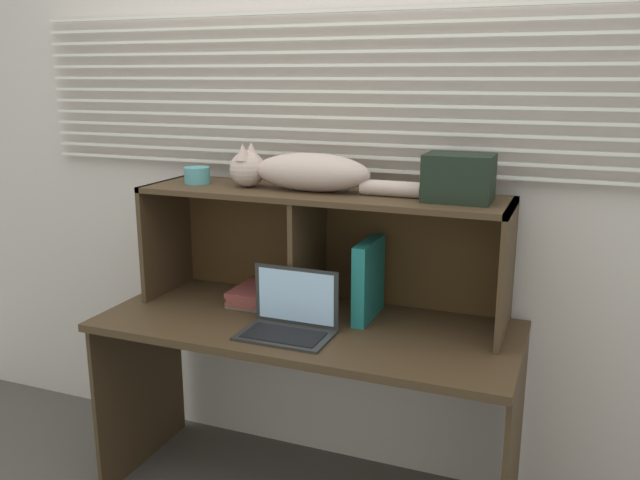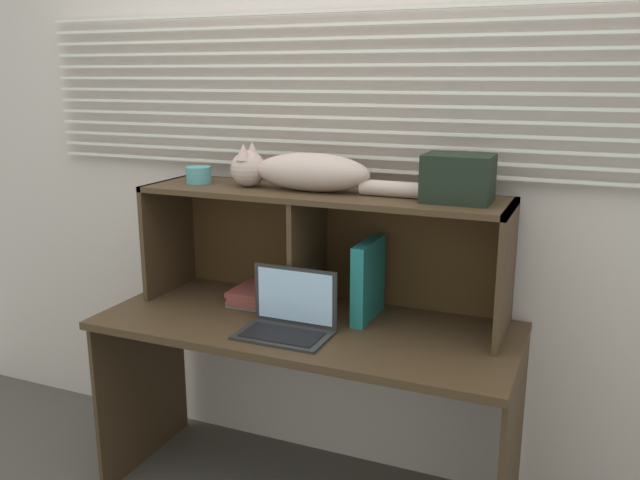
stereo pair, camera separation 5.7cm
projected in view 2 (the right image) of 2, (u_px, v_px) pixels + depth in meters
back_panel_with_blinds at (342, 178)px, 2.73m from camera, size 4.40×0.08×2.50m
desk at (306, 357)px, 2.55m from camera, size 1.59×0.67×0.76m
hutch_shelf_unit at (322, 226)px, 2.60m from camera, size 1.43×0.37×0.48m
cat at (301, 172)px, 2.54m from camera, size 0.77×0.17×0.17m
laptop at (288, 319)px, 2.41m from camera, size 0.33×0.21×0.23m
binder_upright at (368, 280)px, 2.53m from camera, size 0.05×0.26×0.31m
book_stack at (258, 294)px, 2.74m from camera, size 0.17×0.26×0.06m
small_basket at (199, 175)px, 2.72m from camera, size 0.10×0.10×0.07m
storage_box at (458, 178)px, 2.31m from camera, size 0.24×0.18×0.17m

